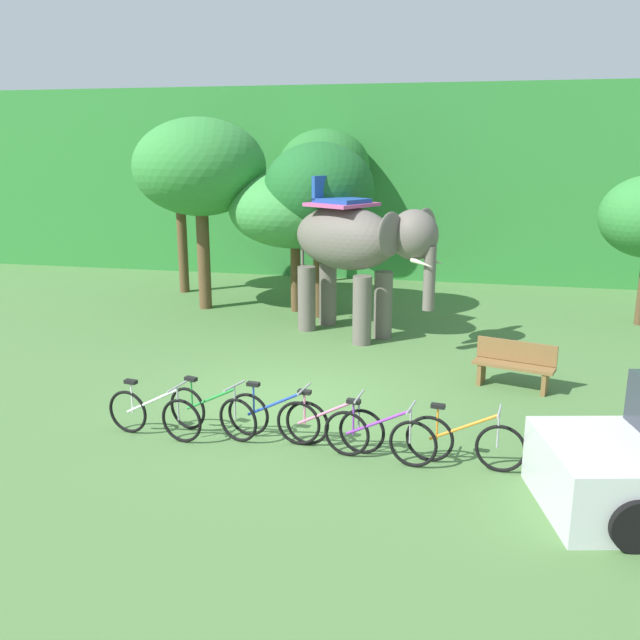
# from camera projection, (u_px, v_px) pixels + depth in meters

# --- Properties ---
(ground_plane) EXTENTS (80.00, 80.00, 0.00)m
(ground_plane) POSITION_uv_depth(u_px,v_px,m) (291.00, 403.00, 12.21)
(ground_plane) COLOR #4C753D
(foliage_hedge) EXTENTS (36.00, 6.00, 6.40)m
(foliage_hedge) POSITION_uv_depth(u_px,v_px,m) (391.00, 180.00, 25.43)
(foliage_hedge) COLOR #338438
(foliage_hedge) RESTS_ON ground
(tree_right) EXTENTS (2.22, 2.22, 4.73)m
(tree_right) POSITION_uv_depth(u_px,v_px,m) (179.00, 175.00, 20.52)
(tree_right) COLOR brown
(tree_right) RESTS_ON ground
(tree_far_right) EXTENTS (3.58, 3.58, 5.21)m
(tree_far_right) POSITION_uv_depth(u_px,v_px,m) (200.00, 168.00, 18.33)
(tree_far_right) COLOR brown
(tree_far_right) RESTS_ON ground
(tree_center) EXTENTS (2.97, 2.97, 4.99)m
(tree_center) POSITION_uv_depth(u_px,v_px,m) (324.00, 167.00, 22.16)
(tree_center) COLOR brown
(tree_center) RESTS_ON ground
(tree_center_left) EXTENTS (3.54, 3.54, 3.86)m
(tree_center_left) POSITION_uv_depth(u_px,v_px,m) (295.00, 209.00, 18.25)
(tree_center_left) COLOR brown
(tree_center_left) RESTS_ON ground
(tree_far_left) EXTENTS (2.85, 2.85, 4.57)m
(tree_far_left) POSITION_uv_depth(u_px,v_px,m) (319.00, 189.00, 17.48)
(tree_far_left) COLOR brown
(tree_far_left) RESTS_ON ground
(elephant) EXTENTS (4.04, 3.24, 3.78)m
(elephant) POSITION_uv_depth(u_px,v_px,m) (355.00, 245.00, 15.92)
(elephant) COLOR #665E56
(elephant) RESTS_ON ground
(bike_white) EXTENTS (1.70, 0.52, 0.92)m
(bike_white) POSITION_uv_depth(u_px,v_px,m) (154.00, 414.00, 10.68)
(bike_white) COLOR black
(bike_white) RESTS_ON ground
(bike_green) EXTENTS (1.65, 0.65, 0.92)m
(bike_green) POSITION_uv_depth(u_px,v_px,m) (212.00, 412.00, 10.77)
(bike_green) COLOR black
(bike_green) RESTS_ON ground
(bike_blue) EXTENTS (1.70, 0.52, 0.92)m
(bike_blue) POSITION_uv_depth(u_px,v_px,m) (277.00, 417.00, 10.58)
(bike_blue) COLOR black
(bike_blue) RESTS_ON ground
(bike_pink) EXTENTS (1.71, 0.52, 0.92)m
(bike_pink) POSITION_uv_depth(u_px,v_px,m) (329.00, 425.00, 10.26)
(bike_pink) COLOR black
(bike_pink) RESTS_ON ground
(bike_purple) EXTENTS (1.70, 0.52, 0.92)m
(bike_purple) POSITION_uv_depth(u_px,v_px,m) (379.00, 437.00, 9.86)
(bike_purple) COLOR black
(bike_purple) RESTS_ON ground
(bike_orange) EXTENTS (1.70, 0.52, 0.92)m
(bike_orange) POSITION_uv_depth(u_px,v_px,m) (464.00, 442.00, 9.70)
(bike_orange) COLOR black
(bike_orange) RESTS_ON ground
(wooden_bench) EXTENTS (1.55, 0.82, 0.89)m
(wooden_bench) POSITION_uv_depth(u_px,v_px,m) (514.00, 363.00, 12.87)
(wooden_bench) COLOR brown
(wooden_bench) RESTS_ON ground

